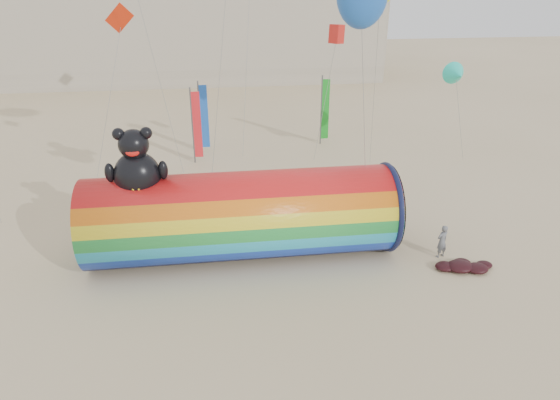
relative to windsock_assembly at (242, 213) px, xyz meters
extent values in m
plane|color=#CCB58C|center=(1.31, -0.93, -2.11)|extent=(160.00, 160.00, 0.00)
cylinder|color=red|center=(0.01, 0.00, -0.11)|extent=(13.74, 4.01, 4.01)
torus|color=#0F1438|center=(6.75, 0.00, -0.11)|extent=(0.27, 4.20, 4.20)
cylinder|color=black|center=(6.91, 0.00, -0.11)|extent=(0.07, 3.97, 3.97)
ellipsoid|color=black|center=(-4.34, 0.00, 2.07)|extent=(1.96, 1.75, 2.06)
ellipsoid|color=yellow|center=(-4.34, -0.63, 1.96)|extent=(1.01, 0.44, 0.88)
sphere|color=black|center=(-4.34, 0.00, 3.44)|extent=(1.26, 1.26, 1.26)
sphere|color=black|center=(-4.89, 0.00, 3.90)|extent=(0.50, 0.50, 0.50)
sphere|color=black|center=(-3.79, 0.00, 3.90)|extent=(0.50, 0.50, 0.50)
ellipsoid|color=red|center=(-4.34, -0.51, 3.27)|extent=(0.55, 0.20, 0.35)
ellipsoid|color=black|center=(-5.42, -0.11, 2.30)|extent=(0.41, 0.41, 0.82)
ellipsoid|color=black|center=(-3.25, -0.11, 2.30)|extent=(0.41, 0.41, 0.82)
imported|color=slate|center=(9.01, -1.47, -1.31)|extent=(0.68, 0.57, 1.60)
ellipsoid|color=#390A0F|center=(9.37, -2.70, -1.91)|extent=(1.17, 0.99, 0.41)
ellipsoid|color=#390A0F|center=(10.07, -2.90, -1.94)|extent=(0.99, 0.84, 0.34)
ellipsoid|color=#390A0F|center=(8.77, -2.55, -1.95)|extent=(0.91, 0.77, 0.32)
ellipsoid|color=#390A0F|center=(9.67, -2.30, -1.98)|extent=(0.78, 0.66, 0.27)
ellipsoid|color=#390A0F|center=(10.57, -2.60, -1.98)|extent=(0.73, 0.62, 0.25)
cylinder|color=#59595E|center=(-1.97, 14.88, 0.49)|extent=(0.10, 0.10, 5.20)
cube|color=blue|center=(-1.66, 14.88, 0.54)|extent=(0.56, 0.06, 4.50)
cylinder|color=#59595E|center=(-2.45, 12.80, 0.49)|extent=(0.10, 0.10, 5.20)
cube|color=red|center=(-2.14, 12.80, 0.54)|extent=(0.56, 0.06, 4.50)
cylinder|color=#59595E|center=(7.01, 15.75, 0.49)|extent=(0.10, 0.10, 5.20)
cube|color=#179621|center=(7.32, 15.75, 0.54)|extent=(0.56, 0.06, 4.50)
cube|color=red|center=(5.98, 7.95, 6.78)|extent=(0.62, 0.62, 1.00)
cube|color=red|center=(-5.60, 8.32, 7.70)|extent=(0.93, 0.06, 1.30)
cone|color=#1BD8BB|center=(13.05, 7.29, 4.51)|extent=(1.29, 1.29, 1.16)
camera|label=1|loc=(-1.02, -20.19, 9.85)|focal=32.00mm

